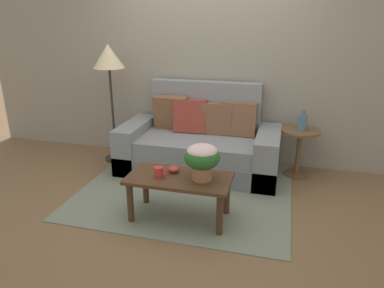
# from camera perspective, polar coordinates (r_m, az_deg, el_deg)

# --- Properties ---
(ground_plane) EXTENTS (14.00, 14.00, 0.00)m
(ground_plane) POSITION_cam_1_polar(r_m,az_deg,el_deg) (3.81, -1.73, -8.66)
(ground_plane) COLOR brown
(wall_back) EXTENTS (6.40, 0.12, 2.76)m
(wall_back) POSITION_cam_1_polar(r_m,az_deg,el_deg) (4.60, 2.77, 14.34)
(wall_back) COLOR gray
(wall_back) RESTS_ON ground
(area_rug) EXTENTS (2.25, 1.96, 0.01)m
(area_rug) POSITION_cam_1_polar(r_m,az_deg,el_deg) (3.97, -0.92, -7.31)
(area_rug) COLOR gray
(area_rug) RESTS_ON ground
(couch) EXTENTS (1.91, 0.90, 1.06)m
(couch) POSITION_cam_1_polar(r_m,az_deg,el_deg) (4.37, 1.32, -0.12)
(couch) COLOR slate
(couch) RESTS_ON ground
(coffee_table) EXTENTS (0.96, 0.49, 0.43)m
(coffee_table) POSITION_cam_1_polar(r_m,az_deg,el_deg) (3.30, -2.04, -6.45)
(coffee_table) COLOR #442D1B
(coffee_table) RESTS_ON ground
(side_table) EXTENTS (0.45, 0.45, 0.58)m
(side_table) POSITION_cam_1_polar(r_m,az_deg,el_deg) (4.36, 16.86, -0.02)
(side_table) COLOR brown
(side_table) RESTS_ON ground
(floor_lamp) EXTENTS (0.39, 0.39, 1.51)m
(floor_lamp) POSITION_cam_1_polar(r_m,az_deg,el_deg) (4.59, -13.22, 12.52)
(floor_lamp) COLOR #2D2823
(floor_lamp) RESTS_ON ground
(potted_plant) EXTENTS (0.32, 0.32, 0.33)m
(potted_plant) POSITION_cam_1_polar(r_m,az_deg,el_deg) (3.13, 1.63, -2.22)
(potted_plant) COLOR #A36B4C
(potted_plant) RESTS_ON coffee_table
(coffee_mug) EXTENTS (0.13, 0.08, 0.10)m
(coffee_mug) POSITION_cam_1_polar(r_m,az_deg,el_deg) (3.25, -5.33, -4.52)
(coffee_mug) COLOR red
(coffee_mug) RESTS_ON coffee_table
(snack_bowl) EXTENTS (0.11, 0.11, 0.06)m
(snack_bowl) POSITION_cam_1_polar(r_m,az_deg,el_deg) (3.34, -2.96, -4.03)
(snack_bowl) COLOR #B2382D
(snack_bowl) RESTS_ON coffee_table
(table_vase) EXTENTS (0.11, 0.11, 0.25)m
(table_vase) POSITION_cam_1_polar(r_m,az_deg,el_deg) (4.27, 17.32, 3.45)
(table_vase) COLOR slate
(table_vase) RESTS_ON side_table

